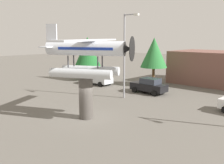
{
  "coord_description": "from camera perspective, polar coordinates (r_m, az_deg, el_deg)",
  "views": [
    {
      "loc": [
        14.7,
        -12.73,
        6.37
      ],
      "look_at": [
        0.0,
        3.0,
        2.53
      ],
      "focal_mm": 40.64,
      "sensor_mm": 36.0,
      "label": 1
    }
  ],
  "objects": [
    {
      "name": "ground_plane",
      "position": [
        20.46,
        -5.8,
        -8.07
      ],
      "size": [
        140.0,
        140.0,
        0.0
      ],
      "primitive_type": "plane",
      "color": "#605B54"
    },
    {
      "name": "display_pedestal",
      "position": [
        20.0,
        -5.89,
        -3.48
      ],
      "size": [
        1.1,
        1.1,
        3.37
      ],
      "primitive_type": "cylinder",
      "color": "#4C4742",
      "rests_on": "ground"
    },
    {
      "name": "floatplane_monument",
      "position": [
        19.44,
        -5.71,
        6.15
      ],
      "size": [
        7.13,
        9.82,
        4.0
      ],
      "rotation": [
        0.0,
        0.0,
        0.46
      ],
      "color": "silver",
      "rests_on": "display_pedestal"
    },
    {
      "name": "car_near_silver",
      "position": [
        34.2,
        -3.16,
        0.87
      ],
      "size": [
        4.2,
        2.02,
        1.76
      ],
      "rotation": [
        0.0,
        0.0,
        3.14
      ],
      "color": "silver",
      "rests_on": "ground"
    },
    {
      "name": "car_mid_black",
      "position": [
        29.26,
        8.33,
        -0.8
      ],
      "size": [
        4.2,
        2.02,
        1.76
      ],
      "rotation": [
        0.0,
        0.0,
        3.14
      ],
      "color": "black",
      "rests_on": "ground"
    },
    {
      "name": "streetlight_primary",
      "position": [
        26.11,
        3.09,
        7.03
      ],
      "size": [
        1.84,
        0.28,
        8.64
      ],
      "color": "gray",
      "rests_on": "ground"
    },
    {
      "name": "tree_west",
      "position": [
        37.96,
        -5.52,
        6.56
      ],
      "size": [
        4.18,
        4.18,
        6.37
      ],
      "color": "brown",
      "rests_on": "ground"
    },
    {
      "name": "tree_east",
      "position": [
        33.66,
        9.42,
        6.53
      ],
      "size": [
        3.49,
        3.49,
        6.3
      ],
      "color": "brown",
      "rests_on": "ground"
    }
  ]
}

